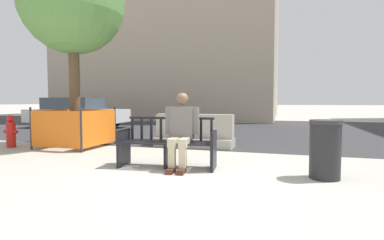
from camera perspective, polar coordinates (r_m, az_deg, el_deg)
ground_plane at (r=4.47m, az=0.49°, el=-11.52°), size 200.00×200.00×0.00m
street_asphalt at (r=12.95m, az=11.43°, el=-1.65°), size 120.00×12.00×0.01m
street_bench at (r=5.32m, az=-4.66°, el=-4.75°), size 1.73×0.68×0.88m
seated_person at (r=5.16m, az=-2.05°, el=-1.71°), size 0.59×0.75×1.31m
jersey_barrier_centre at (r=7.65m, az=0.46°, el=-2.62°), size 2.01×0.70×0.84m
street_tree at (r=8.57m, az=-21.80°, el=19.97°), size 2.56×2.56×4.93m
construction_fence at (r=8.23m, az=-21.30°, el=-1.23°), size 1.48×1.48×1.02m
car_sedan_mid at (r=14.12m, az=-21.17°, el=1.33°), size 4.33×2.04×1.33m
trash_bin at (r=4.93m, az=24.02°, el=-5.11°), size 0.47×0.47×0.89m
fire_hydrant at (r=8.86m, az=-31.23°, el=-2.00°), size 0.40×0.22×0.82m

